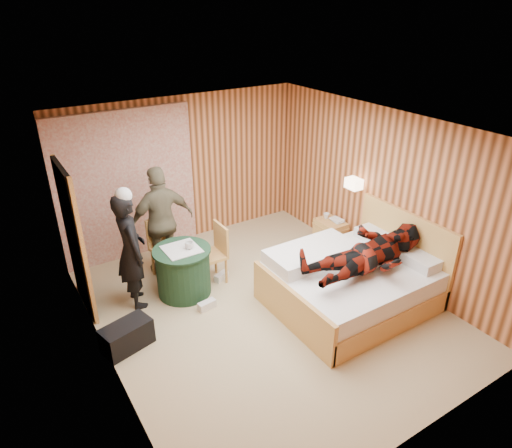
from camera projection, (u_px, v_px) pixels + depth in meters
floor at (265, 308)px, 6.32m from camera, size 4.20×5.00×0.01m
ceiling at (267, 130)px, 5.21m from camera, size 4.20×5.00×0.01m
wall_back at (184, 171)px, 7.66m from camera, size 4.20×0.02×2.50m
wall_left at (98, 276)px, 4.76m from camera, size 0.02×5.00×2.50m
wall_right at (384, 194)px, 6.77m from camera, size 0.02×5.00×2.50m
curtain at (127, 187)px, 7.15m from camera, size 2.20×0.08×2.40m
doorway at (74, 240)px, 5.94m from camera, size 0.06×0.90×2.05m
wall_lamp at (354, 183)px, 7.00m from camera, size 0.26×0.24×0.16m
bed at (352, 281)px, 6.32m from camera, size 2.14×1.69×1.16m
nightstand at (330, 234)px, 7.74m from camera, size 0.38×0.52×0.50m
round_table at (183, 271)px, 6.50m from camera, size 0.82×0.82×0.73m
chair_far at (164, 242)px, 6.91m from camera, size 0.51×0.51×0.93m
chair_near at (215, 249)px, 6.74m from camera, size 0.41×0.41×0.91m
duffel_bag at (127, 336)px, 5.54m from camera, size 0.66×0.46×0.34m
sneaker_left at (207, 305)px, 6.29m from camera, size 0.27×0.14×0.11m
sneaker_right at (221, 276)px, 6.94m from camera, size 0.26×0.18×0.11m
woman_standing at (131, 251)px, 6.09m from camera, size 0.43×0.63×1.65m
man_at_table at (162, 222)px, 6.80m from camera, size 1.02×0.45×1.72m
man_on_bed at (371, 245)px, 5.86m from camera, size 0.86×0.67×1.77m
book_lower at (333, 222)px, 7.59m from camera, size 0.19×0.24×0.02m
book_upper at (333, 221)px, 7.58m from camera, size 0.18×0.24×0.02m
cup_nightstand at (326, 216)px, 7.71m from camera, size 0.12×0.12×0.09m
cup_table at (189, 245)px, 6.33m from camera, size 0.16×0.16×0.10m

